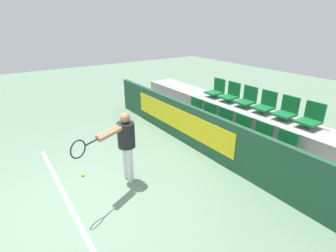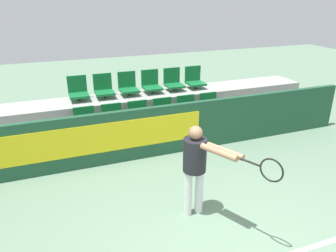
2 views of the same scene
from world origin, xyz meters
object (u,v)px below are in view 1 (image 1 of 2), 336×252
(stadium_chair_11, at_px, (311,118))
(tennis_player, at_px, (124,141))
(stadium_chair_0, at_px, (193,109))
(stadium_chair_8, at_px, (247,99))
(stadium_chair_5, at_px, (283,147))
(stadium_chair_7, at_px, (231,94))
(stadium_chair_1, at_px, (206,115))
(tennis_ball, at_px, (83,175))
(stadium_chair_6, at_px, (216,90))
(stadium_chair_10, at_px, (286,110))
(stadium_chair_9, at_px, (265,104))
(stadium_chair_4, at_px, (259,137))
(stadium_chair_3, at_px, (239,129))
(stadium_chair_2, at_px, (222,122))

(stadium_chair_11, xyz_separation_m, tennis_player, (-1.70, -3.78, -0.22))
(stadium_chair_0, distance_m, stadium_chair_8, 1.59)
(stadium_chair_5, relative_size, stadium_chair_7, 1.00)
(stadium_chair_1, xyz_separation_m, stadium_chair_5, (2.40, 0.00, 0.00))
(stadium_chair_5, bearing_deg, stadium_chair_0, 180.00)
(tennis_ball, bearing_deg, stadium_chair_1, 90.06)
(stadium_chair_6, relative_size, stadium_chair_8, 1.00)
(stadium_chair_10, relative_size, tennis_ball, 8.43)
(tennis_player, distance_m, tennis_ball, 1.37)
(stadium_chair_9, bearing_deg, stadium_chair_4, -56.83)
(stadium_chair_5, relative_size, stadium_chair_9, 1.00)
(stadium_chair_1, bearing_deg, stadium_chair_7, 90.00)
(stadium_chair_0, height_order, tennis_ball, stadium_chair_0)
(stadium_chair_3, relative_size, stadium_chair_9, 1.00)
(stadium_chair_10, bearing_deg, stadium_chair_4, -90.00)
(stadium_chair_5, xyz_separation_m, stadium_chair_11, (0.00, 0.92, 0.47))
(stadium_chair_2, distance_m, stadium_chair_9, 1.20)
(stadium_chair_1, relative_size, stadium_chair_6, 1.00)
(stadium_chair_2, relative_size, tennis_ball, 8.43)
(stadium_chair_8, xyz_separation_m, stadium_chair_11, (1.80, 0.00, 0.00))
(stadium_chair_2, xyz_separation_m, stadium_chair_10, (1.20, 0.92, 0.47))
(stadium_chair_6, xyz_separation_m, stadium_chair_9, (1.80, 0.00, 0.00))
(stadium_chair_11, bearing_deg, stadium_chair_8, 180.00)
(stadium_chair_8, bearing_deg, stadium_chair_7, 180.00)
(stadium_chair_9, height_order, stadium_chair_11, same)
(stadium_chair_6, relative_size, stadium_chair_7, 1.00)
(stadium_chair_5, height_order, stadium_chair_9, stadium_chair_9)
(stadium_chair_2, bearing_deg, tennis_ball, -99.42)
(stadium_chair_6, relative_size, stadium_chair_10, 1.00)
(stadium_chair_0, bearing_deg, stadium_chair_3, 0.00)
(stadium_chair_2, relative_size, stadium_chair_4, 1.00)
(stadium_chair_5, bearing_deg, stadium_chair_6, 162.99)
(stadium_chair_2, distance_m, stadium_chair_4, 1.20)
(stadium_chair_8, relative_size, stadium_chair_9, 1.00)
(stadium_chair_4, relative_size, stadium_chair_7, 1.00)
(stadium_chair_5, relative_size, stadium_chair_10, 1.00)
(stadium_chair_0, bearing_deg, stadium_chair_9, 27.02)
(stadium_chair_4, relative_size, stadium_chair_9, 1.00)
(stadium_chair_4, xyz_separation_m, stadium_chair_7, (-1.80, 0.92, 0.47))
(stadium_chair_6, bearing_deg, stadium_chair_4, -20.93)
(stadium_chair_7, bearing_deg, stadium_chair_1, -90.00)
(stadium_chair_0, xyz_separation_m, stadium_chair_4, (2.40, 0.00, 0.00))
(stadium_chair_1, distance_m, stadium_chair_11, 2.62)
(stadium_chair_6, xyz_separation_m, stadium_chair_7, (0.60, 0.00, 0.00))
(stadium_chair_4, distance_m, stadium_chair_8, 1.59)
(stadium_chair_0, relative_size, stadium_chair_6, 1.00)
(stadium_chair_5, distance_m, stadium_chair_6, 3.18)
(stadium_chair_5, xyz_separation_m, stadium_chair_6, (-3.01, 0.92, 0.47))
(stadium_chair_5, distance_m, tennis_ball, 4.38)
(stadium_chair_6, relative_size, tennis_player, 0.37)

